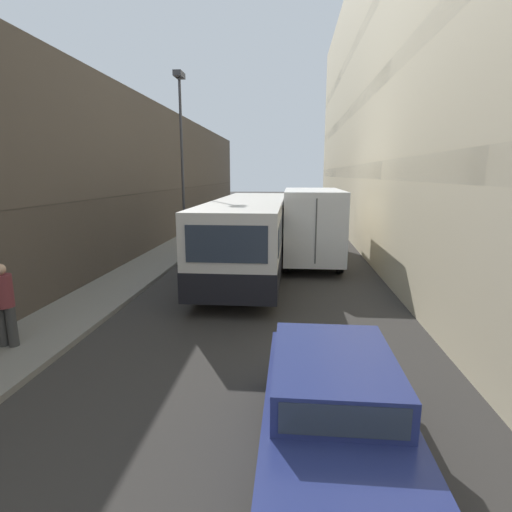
{
  "coord_description": "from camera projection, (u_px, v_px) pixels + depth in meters",
  "views": [
    {
      "loc": [
        1.03,
        0.48,
        3.77
      ],
      "look_at": [
        0.08,
        11.03,
        1.6
      ],
      "focal_mm": 28.0,
      "sensor_mm": 36.0,
      "label": 1
    }
  ],
  "objects": [
    {
      "name": "car_hatchback",
      "position": [
        333.0,
        407.0,
        5.29
      ],
      "size": [
        1.79,
        4.0,
        1.46
      ],
      "color": "navy",
      "rests_on": "ground_plane"
    },
    {
      "name": "building_right_apartment",
      "position": [
        434.0,
        47.0,
        12.96
      ],
      "size": [
        2.4,
        60.0,
        15.7
      ],
      "color": "beige",
      "rests_on": "ground_plane"
    },
    {
      "name": "box_truck",
      "position": [
        311.0,
        223.0,
        17.48
      ],
      "size": [
        2.3,
        7.32,
        3.15
      ],
      "color": "silver",
      "rests_on": "ground_plane"
    },
    {
      "name": "street_lamp",
      "position": [
        181.0,
        134.0,
        18.05
      ],
      "size": [
        0.36,
        0.8,
        8.07
      ],
      "color": "#38383D",
      "rests_on": "sidewalk_left"
    },
    {
      "name": "pedestrian",
      "position": [
        4.0,
        302.0,
        8.44
      ],
      "size": [
        0.42,
        0.4,
        1.82
      ],
      "color": "#383838",
      "rests_on": "sidewalk_left"
    },
    {
      "name": "sidewalk_left",
      "position": [
        139.0,
        272.0,
        15.42
      ],
      "size": [
        2.06,
        60.0,
        0.13
      ],
      "color": "gray",
      "rests_on": "ground_plane"
    },
    {
      "name": "building_left_shopfront",
      "position": [
        79.0,
        186.0,
        14.95
      ],
      "size": [
        2.4,
        60.0,
        7.34
      ],
      "color": "#51473D",
      "rests_on": "ground_plane"
    },
    {
      "name": "bus",
      "position": [
        249.0,
        234.0,
        15.5
      ],
      "size": [
        2.61,
        10.99,
        2.83
      ],
      "color": "silver",
      "rests_on": "ground_plane"
    },
    {
      "name": "ground_plane",
      "position": [
        263.0,
        277.0,
        15.02
      ],
      "size": [
        150.0,
        150.0,
        0.0
      ],
      "primitive_type": "plane",
      "color": "#33302D"
    }
  ]
}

